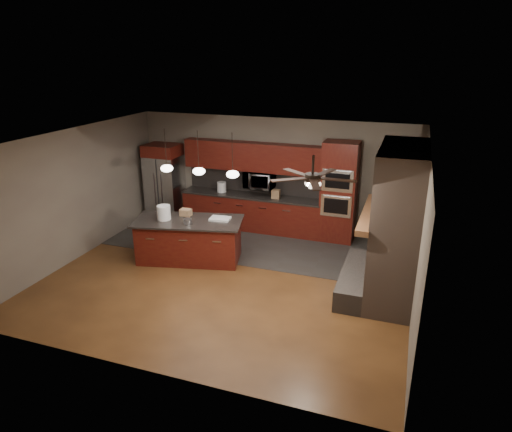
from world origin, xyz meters
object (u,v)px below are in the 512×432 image
at_px(kitchen_island, 189,240).
at_px(counter_bucket, 222,187).
at_px(paint_tray, 220,219).
at_px(oven_tower, 339,192).
at_px(microwave, 259,180).
at_px(counter_box, 276,194).
at_px(paint_can, 188,221).
at_px(cardboard_box, 186,212).
at_px(white_bucket, 164,213).
at_px(refrigerator, 165,183).

height_order(kitchen_island, counter_bucket, counter_bucket).
bearing_deg(kitchen_island, paint_tray, 8.95).
distance_m(oven_tower, microwave, 1.98).
height_order(paint_tray, counter_bucket, counter_bucket).
height_order(microwave, counter_box, microwave).
height_order(paint_can, cardboard_box, cardboard_box).
xyz_separation_m(oven_tower, cardboard_box, (-2.99, -1.94, -0.20)).
height_order(microwave, counter_bucket, microwave).
distance_m(kitchen_island, paint_can, 0.56).
height_order(kitchen_island, white_bucket, white_bucket).
bearing_deg(refrigerator, paint_tray, -37.65).
bearing_deg(paint_tray, cardboard_box, 175.03).
relative_size(paint_can, paint_tray, 0.40).
height_order(oven_tower, paint_tray, oven_tower).
relative_size(white_bucket, cardboard_box, 1.31).
relative_size(paint_can, counter_bucket, 0.65).
bearing_deg(refrigerator, paint_can, -51.04).
bearing_deg(microwave, white_bucket, -119.69).
relative_size(refrigerator, counter_box, 9.45).
xyz_separation_m(paint_can, paint_tray, (0.54, 0.45, -0.04)).
relative_size(oven_tower, refrigerator, 1.17).
distance_m(microwave, refrigerator, 2.62).
xyz_separation_m(oven_tower, counter_bucket, (-2.97, 0.01, -0.16)).
xyz_separation_m(microwave, paint_tray, (-0.21, -1.98, -0.36)).
distance_m(microwave, white_bucket, 2.72).
bearing_deg(microwave, oven_tower, -1.66).
height_order(oven_tower, paint_can, oven_tower).
relative_size(paint_can, cardboard_box, 0.72).
distance_m(oven_tower, counter_box, 1.53).
bearing_deg(refrigerator, white_bucket, -60.44).
distance_m(refrigerator, counter_box, 3.06).
xyz_separation_m(white_bucket, paint_can, (0.60, -0.07, -0.10)).
relative_size(cardboard_box, counter_box, 1.09).
relative_size(microwave, refrigerator, 0.36).
xyz_separation_m(white_bucket, counter_box, (1.80, 2.25, -0.07)).
xyz_separation_m(refrigerator, paint_tray, (2.39, -1.85, -0.08)).
distance_m(kitchen_island, cardboard_box, 0.61).
height_order(white_bucket, paint_tray, white_bucket).
height_order(refrigerator, white_bucket, refrigerator).
height_order(refrigerator, kitchen_island, refrigerator).
bearing_deg(refrigerator, oven_tower, 0.92).
relative_size(oven_tower, paint_can, 14.08).
bearing_deg(counter_box, kitchen_island, -124.65).
bearing_deg(white_bucket, kitchen_island, 13.42).
xyz_separation_m(refrigerator, counter_box, (3.06, 0.03, -0.01)).
bearing_deg(paint_tray, paint_can, -145.94).
height_order(paint_can, paint_tray, paint_can).
xyz_separation_m(kitchen_island, paint_tray, (0.63, 0.26, 0.48)).
distance_m(paint_can, cardboard_box, 0.51).
relative_size(cardboard_box, counter_bucket, 0.90).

